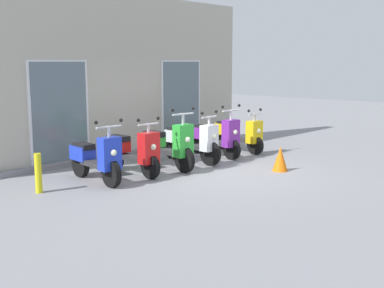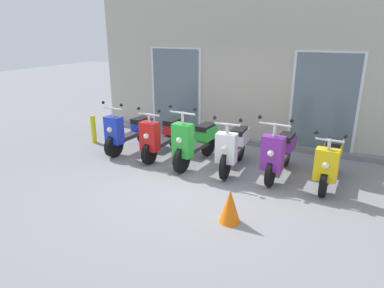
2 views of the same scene
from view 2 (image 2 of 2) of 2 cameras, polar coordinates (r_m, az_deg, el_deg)
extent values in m
plane|color=gray|center=(6.35, 0.57, -6.66)|extent=(40.00, 40.00, 0.00)
cube|color=#B2AD9E|center=(8.52, 9.19, 13.06)|extent=(8.12, 0.30, 3.85)
cube|color=slate|center=(8.65, 8.09, 0.57)|extent=(8.12, 0.20, 0.12)
cube|color=silver|center=(9.17, -2.71, 8.77)|extent=(1.46, 0.04, 2.30)
cube|color=slate|center=(9.15, -2.78, 8.75)|extent=(1.34, 0.02, 2.22)
cube|color=silver|center=(8.13, 21.29, 6.26)|extent=(1.46, 0.04, 2.30)
cube|color=slate|center=(8.10, 21.27, 6.23)|extent=(1.34, 0.02, 2.22)
cylinder|color=black|center=(7.77, -12.99, -0.33)|extent=(0.16, 0.51, 0.51)
cylinder|color=black|center=(8.57, -7.91, 1.74)|extent=(0.16, 0.51, 0.51)
cube|color=#2D2D30|center=(8.13, -10.37, 1.43)|extent=(0.32, 0.71, 0.09)
cube|color=#1E38C6|center=(7.69, -12.98, 2.30)|extent=(0.40, 0.27, 0.60)
sphere|color=#F2EFCC|center=(7.59, -13.67, 2.35)|extent=(0.12, 0.12, 0.12)
cube|color=#1E38C6|center=(8.43, -8.40, 3.17)|extent=(0.34, 0.54, 0.28)
cube|color=black|center=(8.36, -8.62, 4.03)|extent=(0.30, 0.50, 0.11)
cylinder|color=silver|center=(7.59, -13.19, 5.17)|extent=(0.06, 0.06, 0.23)
cylinder|color=silver|center=(7.57, -13.25, 5.87)|extent=(0.52, 0.08, 0.04)
sphere|color=black|center=(7.38, -11.82, 6.44)|extent=(0.07, 0.07, 0.07)
sphere|color=black|center=(7.73, -14.72, 6.77)|extent=(0.07, 0.07, 0.07)
cylinder|color=black|center=(7.24, -7.18, -1.55)|extent=(0.12, 0.47, 0.47)
cylinder|color=black|center=(8.15, -2.72, 0.90)|extent=(0.12, 0.47, 0.47)
cube|color=#2D2D30|center=(7.66, -4.84, 0.46)|extent=(0.28, 0.71, 0.09)
cube|color=red|center=(7.15, -7.12, 1.30)|extent=(0.39, 0.25, 0.61)
sphere|color=#F2EFCC|center=(7.04, -7.72, 1.33)|extent=(0.12, 0.12, 0.12)
cube|color=red|center=(7.98, -3.11, 2.89)|extent=(0.31, 0.53, 0.28)
cube|color=black|center=(7.91, -3.27, 3.80)|extent=(0.27, 0.49, 0.11)
cylinder|color=silver|center=(7.05, -7.24, 4.31)|extent=(0.06, 0.06, 0.20)
cylinder|color=silver|center=(7.03, -7.27, 4.95)|extent=(0.50, 0.05, 0.04)
sphere|color=black|center=(6.87, -5.57, 5.55)|extent=(0.07, 0.07, 0.07)
sphere|color=black|center=(7.15, -8.97, 5.92)|extent=(0.07, 0.07, 0.07)
cylinder|color=black|center=(6.73, -1.73, -2.66)|extent=(0.14, 0.54, 0.54)
cylinder|color=black|center=(7.66, 2.77, 0.00)|extent=(0.14, 0.54, 0.54)
cube|color=#2D2D30|center=(7.16, 0.67, -0.49)|extent=(0.32, 0.73, 0.09)
cube|color=green|center=(6.63, -1.58, 0.62)|extent=(0.40, 0.27, 0.67)
sphere|color=#F2EFCC|center=(6.52, -2.19, 0.66)|extent=(0.12, 0.12, 0.12)
cube|color=green|center=(7.49, 2.45, 1.93)|extent=(0.34, 0.54, 0.28)
cube|color=black|center=(7.42, 2.32, 2.89)|extent=(0.30, 0.50, 0.11)
cylinder|color=silver|center=(6.51, -1.62, 4.33)|extent=(0.06, 0.06, 0.25)
cylinder|color=silver|center=(6.48, -1.62, 5.24)|extent=(0.55, 0.08, 0.04)
sphere|color=black|center=(6.33, 0.49, 5.84)|extent=(0.07, 0.07, 0.07)
sphere|color=black|center=(6.61, -3.67, 6.35)|extent=(0.07, 0.07, 0.07)
cylinder|color=black|center=(6.46, 5.61, -3.67)|extent=(0.11, 0.54, 0.54)
cylinder|color=black|center=(7.44, 8.10, -0.73)|extent=(0.11, 0.54, 0.54)
cube|color=#2D2D30|center=(6.92, 6.97, -1.32)|extent=(0.29, 0.69, 0.09)
cube|color=white|center=(6.38, 5.81, -0.67)|extent=(0.39, 0.26, 0.57)
sphere|color=#F2EFCC|center=(6.25, 5.47, -0.69)|extent=(0.12, 0.12, 0.12)
cube|color=white|center=(7.26, 8.00, 1.23)|extent=(0.33, 0.53, 0.28)
cube|color=black|center=(7.18, 7.96, 2.21)|extent=(0.28, 0.49, 0.11)
cylinder|color=silver|center=(6.26, 5.92, 2.55)|extent=(0.06, 0.06, 0.22)
cylinder|color=silver|center=(6.24, 5.95, 3.33)|extent=(0.49, 0.06, 0.04)
sphere|color=black|center=(6.15, 8.16, 3.98)|extent=(0.07, 0.07, 0.07)
sphere|color=black|center=(6.29, 3.84, 4.44)|extent=(0.07, 0.07, 0.07)
cylinder|color=black|center=(6.33, 13.07, -4.84)|extent=(0.12, 0.49, 0.48)
cylinder|color=black|center=(7.34, 15.55, -1.76)|extent=(0.12, 0.49, 0.48)
cube|color=#2D2D30|center=(6.80, 14.47, -2.40)|extent=(0.30, 0.71, 0.09)
cube|color=purple|center=(6.23, 13.42, -1.51)|extent=(0.39, 0.26, 0.64)
sphere|color=#F2EFCC|center=(6.10, 13.11, -1.53)|extent=(0.12, 0.12, 0.12)
cube|color=purple|center=(7.16, 15.55, 0.17)|extent=(0.33, 0.54, 0.28)
cube|color=black|center=(7.08, 15.57, 1.15)|extent=(0.29, 0.49, 0.11)
cylinder|color=silver|center=(6.10, 13.72, 2.24)|extent=(0.06, 0.06, 0.25)
cylinder|color=silver|center=(6.07, 13.79, 3.20)|extent=(0.56, 0.07, 0.04)
sphere|color=black|center=(5.99, 16.43, 3.75)|extent=(0.07, 0.07, 0.07)
sphere|color=black|center=(6.12, 11.35, 4.47)|extent=(0.07, 0.07, 0.07)
cylinder|color=black|center=(6.23, 21.27, -6.25)|extent=(0.13, 0.45, 0.45)
cylinder|color=black|center=(7.24, 22.49, -2.94)|extent=(0.13, 0.45, 0.45)
cube|color=#2D2D30|center=(6.70, 22.03, -3.68)|extent=(0.29, 0.69, 0.09)
cube|color=yellow|center=(6.14, 21.68, -3.26)|extent=(0.39, 0.26, 0.55)
sphere|color=#F2EFCC|center=(6.01, 21.56, -3.32)|extent=(0.12, 0.12, 0.12)
cube|color=yellow|center=(7.05, 22.70, -0.81)|extent=(0.32, 0.53, 0.28)
cube|color=black|center=(6.97, 22.80, 0.18)|extent=(0.28, 0.49, 0.11)
cylinder|color=silver|center=(6.03, 22.08, -0.13)|extent=(0.06, 0.06, 0.20)
cylinder|color=silver|center=(6.00, 22.17, 0.59)|extent=(0.45, 0.06, 0.04)
sphere|color=black|center=(5.96, 24.42, 1.18)|extent=(0.07, 0.07, 0.07)
sphere|color=black|center=(6.00, 20.16, 1.82)|extent=(0.07, 0.07, 0.07)
cone|color=orange|center=(5.08, 6.40, -10.32)|extent=(0.32, 0.32, 0.52)
cylinder|color=yellow|center=(8.88, -16.23, 2.41)|extent=(0.12, 0.12, 0.70)
camera|label=1|loc=(10.17, -72.32, 3.21)|focal=46.37mm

